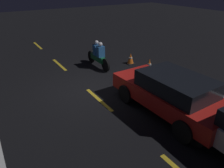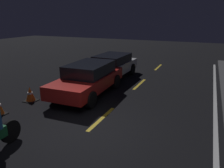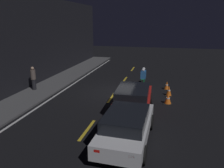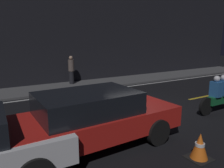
# 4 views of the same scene
# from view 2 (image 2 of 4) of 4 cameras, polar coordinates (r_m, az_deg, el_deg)

# --- Properties ---
(ground_plane) EXTENTS (56.00, 56.00, 0.00)m
(ground_plane) POSITION_cam_2_polar(r_m,az_deg,el_deg) (7.01, -6.48, -12.26)
(ground_plane) COLOR black
(lane_dash_a) EXTENTS (2.00, 0.14, 0.01)m
(lane_dash_a) POSITION_cam_2_polar(r_m,az_deg,el_deg) (15.92, 11.99, 4.32)
(lane_dash_a) COLOR gold
(lane_dash_a) RESTS_ON ground
(lane_dash_b) EXTENTS (2.00, 0.14, 0.01)m
(lane_dash_b) POSITION_cam_2_polar(r_m,az_deg,el_deg) (11.70, 7.20, -0.04)
(lane_dash_b) COLOR gold
(lane_dash_b) RESTS_ON ground
(lane_dash_c) EXTENTS (2.00, 0.14, 0.01)m
(lane_dash_c) POSITION_cam_2_polar(r_m,az_deg,el_deg) (7.78, -2.73, -9.00)
(lane_dash_c) COLOR gold
(lane_dash_c) RESTS_ON ground
(lane_solid_kerb) EXTENTS (25.20, 0.14, 0.01)m
(lane_solid_kerb) POSITION_cam_2_polar(r_m,az_deg,el_deg) (6.26, 25.57, -17.89)
(lane_solid_kerb) COLOR silver
(lane_solid_kerb) RESTS_ON ground
(sedan_white) EXTENTS (4.25, 1.93, 1.35)m
(sedan_white) POSITION_cam_2_polar(r_m,az_deg,el_deg) (12.66, -0.19, 4.85)
(sedan_white) COLOR silver
(sedan_white) RESTS_ON ground
(taxi_red) EXTENTS (4.42, 2.02, 1.43)m
(taxi_red) POSITION_cam_2_polar(r_m,az_deg,el_deg) (9.97, -6.16, 1.58)
(taxi_red) COLOR red
(taxi_red) RESTS_ON ground
(traffic_cone_near) EXTENTS (0.51, 0.51, 0.63)m
(traffic_cone_near) POSITION_cam_2_polar(r_m,az_deg,el_deg) (9.84, -20.58, -2.51)
(traffic_cone_near) COLOR black
(traffic_cone_near) RESTS_ON ground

